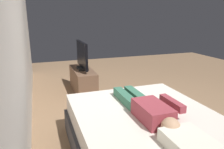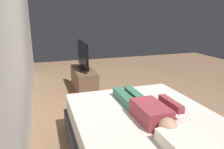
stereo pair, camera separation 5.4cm
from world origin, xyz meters
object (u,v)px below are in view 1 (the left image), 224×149
Objects in this scene: bed at (148,138)px; person at (148,108)px; tv_stand at (83,81)px; pillow at (191,145)px; remote at (171,104)px; tv at (82,56)px.

bed is 1.60× the size of person.
person reaches higher than bed.
bed is at bearing -168.36° from person.
bed is 1.83× the size of tv_stand.
pillow is 3.20m from tv_stand.
pillow is 3.20× the size of remote.
tv reaches higher than remote.
remote is (0.87, -0.40, -0.05)m from pillow.
person is 2.49m from tv_stand.
pillow reaches higher than remote.
person reaches higher than pillow.
bed is at bearing 114.29° from remote.
person is (0.72, 0.01, 0.02)m from pillow.
pillow is 0.55× the size of tv.
pillow is at bearing 155.35° from remote.
pillow is at bearing -179.53° from person.
bed is 2.50m from tv_stand.
remote is 0.14× the size of tv_stand.
bed is 0.36m from person.
pillow is 3.19m from tv.
person is 0.44m from remote.
tv_stand is (2.48, 0.23, -0.01)m from bed.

